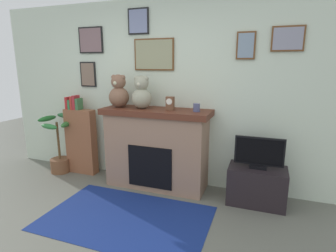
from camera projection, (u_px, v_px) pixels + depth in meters
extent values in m
cube|color=silver|center=(156.00, 93.00, 3.97)|extent=(5.20, 0.12, 2.60)
cube|color=brown|center=(154.00, 55.00, 3.78)|extent=(0.59, 0.02, 0.43)
cube|color=#9A9B75|center=(154.00, 55.00, 3.77)|extent=(0.55, 0.00, 0.39)
cube|color=brown|center=(288.00, 39.00, 3.18)|extent=(0.37, 0.02, 0.29)
cube|color=#8E8EA1|center=(288.00, 39.00, 3.17)|extent=(0.33, 0.00, 0.25)
cube|color=black|center=(91.00, 40.00, 4.08)|extent=(0.41, 0.02, 0.38)
cube|color=#806266|center=(90.00, 40.00, 4.07)|extent=(0.37, 0.00, 0.34)
cube|color=brown|center=(246.00, 46.00, 3.35)|extent=(0.23, 0.02, 0.33)
cube|color=#7E93A8|center=(246.00, 45.00, 3.34)|extent=(0.19, 0.00, 0.29)
cube|color=black|center=(138.00, 21.00, 3.76)|extent=(0.31, 0.02, 0.35)
cube|color=#7F89B2|center=(138.00, 21.00, 3.75)|extent=(0.27, 0.00, 0.31)
cube|color=black|center=(88.00, 74.00, 4.22)|extent=(0.27, 0.02, 0.38)
cube|color=#806857|center=(88.00, 74.00, 4.21)|extent=(0.23, 0.00, 0.34)
cube|color=#96725C|center=(157.00, 151.00, 3.83)|extent=(1.39, 0.49, 1.04)
cube|color=#592B1D|center=(156.00, 112.00, 3.70)|extent=(1.51, 0.55, 0.08)
cube|color=black|center=(150.00, 167.00, 3.63)|extent=(0.63, 0.02, 0.57)
cube|color=brown|center=(81.00, 142.00, 4.31)|extent=(0.49, 0.16, 1.03)
cube|color=red|center=(69.00, 103.00, 4.23)|extent=(0.04, 0.13, 0.19)
cube|color=#2E7946|center=(71.00, 104.00, 4.22)|extent=(0.04, 0.13, 0.15)
cube|color=#B73129|center=(73.00, 103.00, 4.20)|extent=(0.04, 0.13, 0.20)
cube|color=#AC282F|center=(76.00, 102.00, 4.18)|extent=(0.05, 0.13, 0.22)
cube|color=#3C6E41|center=(79.00, 104.00, 4.17)|extent=(0.05, 0.13, 0.17)
cylinder|color=brown|center=(61.00, 165.00, 4.41)|extent=(0.31, 0.31, 0.22)
cylinder|color=brown|center=(58.00, 141.00, 4.32)|extent=(0.04, 0.04, 0.60)
ellipsoid|color=#316F31|center=(67.00, 124.00, 4.24)|extent=(0.19, 0.37, 0.08)
ellipsoid|color=#296738|center=(66.00, 116.00, 4.40)|extent=(0.37, 0.14, 0.08)
ellipsoid|color=#22662A|center=(47.00, 119.00, 4.32)|extent=(0.12, 0.37, 0.08)
ellipsoid|color=#2C7337|center=(49.00, 127.00, 4.15)|extent=(0.37, 0.17, 0.08)
cube|color=black|center=(257.00, 186.00, 3.38)|extent=(0.70, 0.40, 0.47)
cube|color=black|center=(258.00, 166.00, 3.33)|extent=(0.20, 0.14, 0.04)
cube|color=black|center=(259.00, 151.00, 3.28)|extent=(0.58, 0.03, 0.35)
cube|color=black|center=(259.00, 152.00, 3.27)|extent=(0.54, 0.00, 0.31)
cube|color=navy|center=(126.00, 218.00, 3.10)|extent=(1.87, 1.18, 0.01)
cylinder|color=#4C517A|center=(197.00, 108.00, 3.47)|extent=(0.09, 0.09, 0.11)
cube|color=brown|center=(170.00, 103.00, 3.59)|extent=(0.10, 0.07, 0.18)
cylinder|color=white|center=(169.00, 102.00, 3.54)|extent=(0.08, 0.01, 0.08)
sphere|color=brown|center=(119.00, 97.00, 3.83)|extent=(0.28, 0.28, 0.28)
sphere|color=brown|center=(118.00, 82.00, 3.78)|extent=(0.20, 0.20, 0.20)
sphere|color=brown|center=(114.00, 77.00, 3.79)|extent=(0.07, 0.07, 0.07)
sphere|color=brown|center=(123.00, 77.00, 3.75)|extent=(0.07, 0.07, 0.07)
sphere|color=beige|center=(115.00, 83.00, 3.71)|extent=(0.06, 0.06, 0.06)
sphere|color=#9E9D85|center=(142.00, 98.00, 3.71)|extent=(0.28, 0.28, 0.28)
sphere|color=#9E9D85|center=(141.00, 83.00, 3.67)|extent=(0.20, 0.20, 0.20)
sphere|color=#9E9D85|center=(137.00, 78.00, 3.68)|extent=(0.07, 0.07, 0.07)
sphere|color=#9E9D85|center=(146.00, 79.00, 3.63)|extent=(0.07, 0.07, 0.07)
sphere|color=beige|center=(139.00, 84.00, 3.60)|extent=(0.06, 0.06, 0.06)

